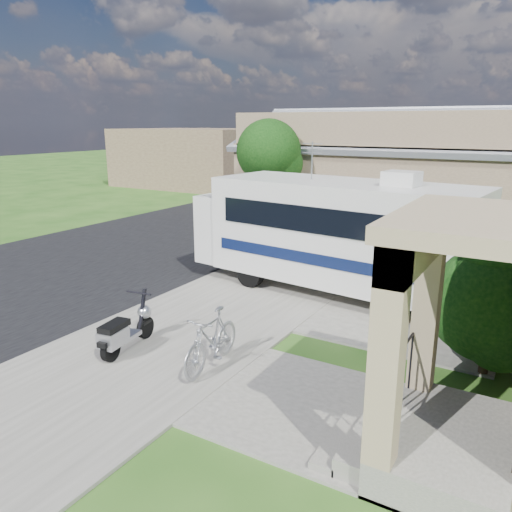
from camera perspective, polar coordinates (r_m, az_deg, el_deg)
The scene contains 18 objects.
ground at distance 10.26m, azimuth -4.79°, elevation -10.55°, with size 120.00×120.00×0.00m, color #204913.
street_slab at distance 22.20m, azimuth -5.71°, elevation 3.48°, with size 9.00×80.00×0.02m, color black.
sidewalk_slab at distance 19.16m, azimuth 10.19°, elevation 1.52°, with size 4.00×80.00×0.06m, color #636159.
driveway_slab at distance 13.37m, azimuth 11.86°, elevation -4.50°, with size 7.00×6.00×0.05m, color #636159.
walk_slab at distance 8.22m, azimuth 9.03°, elevation -17.51°, with size 4.00×3.00×0.05m, color #636159.
warehouse at distance 22.28m, azimuth 16.52°, elevation 8.13°, with size 12.50×8.40×5.04m.
distant_bldg_far at distance 37.14m, azimuth -6.73°, elevation 11.17°, with size 10.00×8.00×4.00m, color brown.
distant_bldg_near at distance 46.35m, azimuth 4.50°, elevation 11.47°, with size 8.00×7.00×3.20m, color brown.
street_tree_a at distance 18.94m, azimuth 1.80°, elevation 11.46°, with size 2.44×2.40×4.58m.
street_tree_b at distance 28.10m, azimuth 11.95°, elevation 12.60°, with size 2.44×2.40×4.73m.
street_tree_c at distance 36.73m, azimuth 16.61°, elevation 12.35°, with size 2.44×2.40×4.42m.
motorhome at distance 13.22m, azimuth 8.74°, elevation 2.85°, with size 7.82×3.20×3.90m.
shrub at distance 9.68m, azimuth 25.81°, elevation -4.46°, with size 2.30×2.19×2.82m.
scooter at distance 10.17m, azimuth -14.80°, elevation -8.31°, with size 0.63×1.63×1.07m.
bicycle at distance 9.25m, azimuth -5.11°, elevation -9.85°, with size 0.51×1.79×1.08m, color #A0A1A7.
pickup_truck at distance 24.03m, azimuth 1.92°, elevation 6.19°, with size 2.45×5.32×1.48m, color silver.
van at distance 30.20m, azimuth 7.58°, elevation 8.29°, with size 2.68×6.59×1.91m, color silver.
garden_hose at distance 8.51m, azimuth 13.71°, elevation -16.01°, with size 0.42×0.42×0.19m, color #166E1C.
Camera 1 is at (5.42, -7.51, 4.41)m, focal length 35.00 mm.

